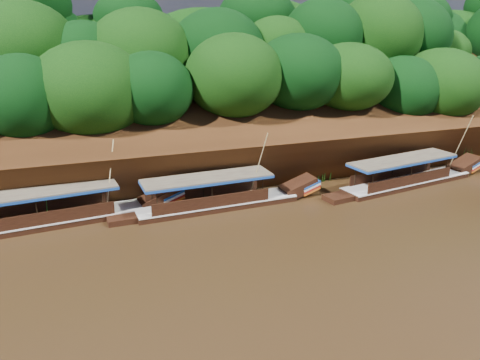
# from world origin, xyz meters

# --- Properties ---
(ground) EXTENTS (160.00, 160.00, 0.00)m
(ground) POSITION_xyz_m (0.00, 0.00, 0.00)
(ground) COLOR black
(ground) RESTS_ON ground
(riverbank) EXTENTS (120.00, 30.06, 19.40)m
(riverbank) POSITION_xyz_m (-0.01, 22.73, 1.89)
(riverbank) COLOR black
(riverbank) RESTS_ON ground
(boat_0) EXTENTS (13.76, 3.91, 5.60)m
(boat_0) POSITION_xyz_m (13.21, 6.80, 0.50)
(boat_0) COLOR black
(boat_0) RESTS_ON ground
(boat_1) EXTENTS (13.02, 2.68, 5.57)m
(boat_1) POSITION_xyz_m (-1.77, 7.22, 0.51)
(boat_1) COLOR black
(boat_1) RESTS_ON ground
(boat_2) EXTENTS (14.60, 3.39, 5.25)m
(boat_2) POSITION_xyz_m (-12.13, 8.01, 0.51)
(boat_2) COLOR black
(boat_2) RESTS_ON ground
(reeds) EXTENTS (50.47, 2.30, 1.89)m
(reeds) POSITION_xyz_m (-2.87, 9.52, 0.87)
(reeds) COLOR #2B5C17
(reeds) RESTS_ON ground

